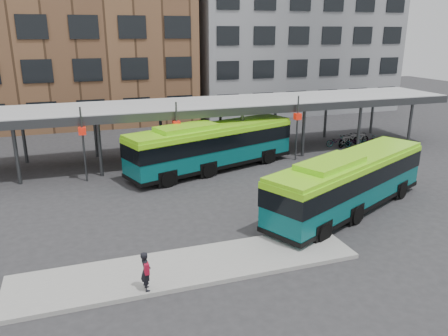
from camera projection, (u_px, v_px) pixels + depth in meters
ground at (280, 221)px, 22.12m from camera, size 120.00×120.00×0.00m
boarding_island at (190, 267)px, 17.68m from camera, size 14.00×3.00×0.18m
canopy at (205, 106)px, 32.55m from camera, size 40.00×6.53×4.80m
building_brick at (58, 13)px, 44.62m from camera, size 26.00×14.00×22.00m
building_grey at (286, 25)px, 52.97m from camera, size 24.00×14.00×20.00m
bus_front at (349, 181)px, 22.90m from camera, size 11.65×7.27×3.23m
bus_rear at (212, 145)px, 29.88m from camera, size 12.54×6.36×3.40m
pedestrian at (146, 271)px, 15.73m from camera, size 0.39×0.61×1.52m
bike_rack at (352, 140)px, 36.68m from camera, size 4.56×1.54×1.03m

